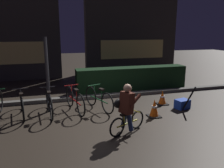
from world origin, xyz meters
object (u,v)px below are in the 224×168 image
object	(u,v)px
parked_bike_center_right	(75,100)
cyclist	(126,109)
traffic_cone_near	(154,108)
parked_bike_center_left	(49,103)
traffic_cone_far	(162,98)
closed_umbrella	(189,99)
blue_crate	(182,104)
parked_bike_right_mid	(99,99)
street_post	(47,75)
parked_bike_left_mid	(22,104)

from	to	relation	value
parked_bike_center_right	cyclist	distance (m)	2.16
traffic_cone_near	parked_bike_center_left	bearing A→B (deg)	160.97
parked_bike_center_left	cyclist	distance (m)	2.57
traffic_cone_far	closed_umbrella	distance (m)	0.96
closed_umbrella	cyclist	bearing A→B (deg)	-131.95
parked_bike_center_right	blue_crate	distance (m)	3.47
parked_bike_right_mid	closed_umbrella	size ratio (longest dim) A/B	1.86
street_post	closed_umbrella	xyz separation A→B (m)	(4.22, -1.15, -0.75)
parked_bike_center_right	traffic_cone_near	bearing A→B (deg)	-129.50
traffic_cone_far	blue_crate	world-z (taller)	traffic_cone_far
parked_bike_center_right	cyclist	bearing A→B (deg)	-163.79
closed_umbrella	parked_bike_left_mid	bearing A→B (deg)	-164.10
street_post	parked_bike_center_left	bearing A→B (deg)	-89.96
parked_bike_center_right	parked_bike_left_mid	bearing A→B (deg)	76.07
traffic_cone_near	closed_umbrella	xyz separation A→B (m)	(1.26, 0.15, 0.14)
parked_bike_left_mid	parked_bike_right_mid	xyz separation A→B (m)	(2.31, -0.08, -0.00)
street_post	closed_umbrella	size ratio (longest dim) A/B	2.71
parked_bike_center_right	closed_umbrella	xyz separation A→B (m)	(3.45, -0.95, 0.04)
traffic_cone_far	cyclist	xyz separation A→B (m)	(-1.93, -1.74, 0.40)
traffic_cone_near	blue_crate	world-z (taller)	traffic_cone_near
parked_bike_center_right	parked_bike_right_mid	size ratio (longest dim) A/B	1.07
blue_crate	closed_umbrella	size ratio (longest dim) A/B	0.52
parked_bike_center_left	closed_umbrella	world-z (taller)	closed_umbrella
blue_crate	traffic_cone_far	bearing A→B (deg)	126.61
parked_bike_center_left	traffic_cone_far	world-z (taller)	parked_bike_center_left
cyclist	closed_umbrella	distance (m)	2.59
parked_bike_right_mid	traffic_cone_near	size ratio (longest dim) A/B	2.97
parked_bike_left_mid	parked_bike_right_mid	size ratio (longest dim) A/B	1.06
cyclist	closed_umbrella	world-z (taller)	cyclist
traffic_cone_near	closed_umbrella	size ratio (longest dim) A/B	0.63
street_post	traffic_cone_far	xyz separation A→B (m)	(3.75, -0.33, -0.92)
parked_bike_right_mid	traffic_cone_far	xyz separation A→B (m)	(2.22, -0.08, -0.12)
street_post	parked_bike_center_right	bearing A→B (deg)	-14.50
parked_bike_left_mid	street_post	bearing A→B (deg)	-86.24
parked_bike_left_mid	parked_bike_right_mid	bearing A→B (deg)	-100.72
blue_crate	cyclist	xyz separation A→B (m)	(-2.35, -1.18, 0.48)
parked_bike_center_left	traffic_cone_near	bearing A→B (deg)	-114.60
parked_bike_right_mid	traffic_cone_far	bearing A→B (deg)	-111.73
street_post	parked_bike_right_mid	distance (m)	1.75
street_post	cyclist	size ratio (longest dim) A/B	1.85
traffic_cone_near	traffic_cone_far	size ratio (longest dim) A/B	1.10
parked_bike_right_mid	blue_crate	bearing A→B (deg)	-123.42
parked_bike_left_mid	parked_bike_center_left	size ratio (longest dim) A/B	0.97
traffic_cone_near	blue_crate	bearing A→B (deg)	18.39
street_post	closed_umbrella	world-z (taller)	street_post
parked_bike_right_mid	traffic_cone_far	distance (m)	2.22
traffic_cone_far	cyclist	size ratio (longest dim) A/B	0.39
traffic_cone_far	closed_umbrella	bearing A→B (deg)	-59.85
parked_bike_left_mid	blue_crate	size ratio (longest dim) A/B	3.79
traffic_cone_near	traffic_cone_far	xyz separation A→B (m)	(0.78, 0.97, -0.02)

